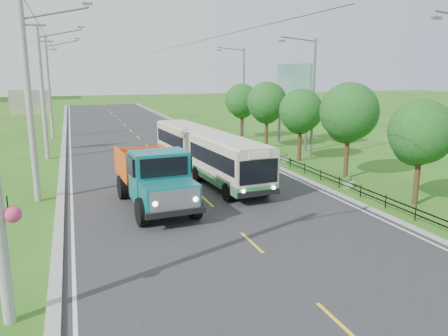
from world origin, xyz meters
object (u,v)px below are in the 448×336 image
planter_mid (285,158)px  bus (205,150)px  pole_near (30,103)px  billboard_right (293,87)px  planter_far (245,142)px  tree_fifth (267,104)px  dump_truck (154,174)px  pole_far (49,87)px  tree_back (242,102)px  pole_mid (43,92)px  billboard_left (30,106)px  streetlight_far (242,89)px  planter_near (348,183)px  tree_fourth (301,113)px  tree_third (348,115)px  streetlight_mid (311,95)px  tree_second (420,135)px

planter_mid → bus: bearing=-161.5°
pole_near → billboard_right: bearing=28.1°
pole_near → planter_far: 21.83m
tree_fifth → dump_truck: bearing=-131.5°
pole_far → planter_far: size_ratio=14.93×
pole_far → tree_back: pole_far is taller
pole_mid → billboard_right: pole_mid is taller
billboard_left → pole_mid: bearing=-67.6°
pole_far → planter_mid: 25.85m
streetlight_far → planter_near: (-2.04, -22.00, -4.62)m
tree_fourth → planter_near: tree_fourth is taller
pole_near → tree_fifth: 21.31m
tree_third → billboard_right: bearing=78.4°
planter_near → bus: bus is taller
streetlight_far → planter_near: bearing=-95.3°
streetlight_mid → planter_far: streetlight_mid is taller
tree_third → bus: size_ratio=0.41×
tree_fifth → tree_back: bearing=90.0°
pole_mid → tree_back: bearing=15.8°
pole_far → bus: size_ratio=0.68×
tree_fourth → planter_far: (-1.26, 7.86, -3.30)m
tree_second → planter_near: bearing=108.0°
pole_near → pole_mid: (0.00, 12.00, 0.00)m
billboard_left → pole_far: bearing=82.2°
tree_second → planter_far: bearing=93.6°
tree_second → billboard_right: bearing=82.2°
bus → pole_far: bearing=110.5°
pole_near → pole_far: same height
tree_second → billboard_left: (-19.36, 21.86, 0.35)m
pole_far → streetlight_far: bearing=-14.8°
tree_back → dump_truck: (-12.57, -20.21, -1.96)m
tree_second → planter_far: size_ratio=7.91×
pole_mid → streetlight_mid: size_ratio=1.10×
pole_near → tree_third: size_ratio=1.67×
tree_second → streetlight_far: (0.79, 25.86, 1.38)m
streetlight_far → planter_mid: 14.88m
tree_second → planter_mid: size_ratio=7.91×
tree_fourth → planter_far: tree_fourth is taller
tree_second → planter_near: size_ratio=7.91×
tree_fifth → dump_truck: (-12.57, -14.21, -2.16)m
planter_far → billboard_right: billboard_right is taller
pole_mid → tree_fifth: bearing=-2.7°
pole_near → bus: pole_near is taller
billboard_right → planter_near: bearing=-104.8°
streetlight_far → planter_far: streetlight_far is taller
streetlight_far → tree_second: bearing=-91.7°
tree_third → planter_near: bearing=-120.4°
tree_second → tree_third: bearing=90.0°
tree_fourth → streetlight_mid: (0.79, -0.14, 1.32)m
pole_far → streetlight_far: size_ratio=1.10×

